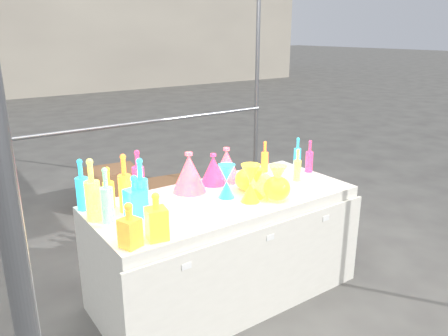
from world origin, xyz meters
TOP-DOWN VIEW (x-y plane):
  - ground at (0.00, 0.00)m, footprint 80.00×80.00m
  - display_table at (0.00, -0.01)m, footprint 1.84×0.83m
  - cardboard_box_closed at (-0.06, 2.03)m, footprint 0.63×0.49m
  - cardboard_box_flat at (0.78, 2.23)m, footprint 0.78×0.61m
  - bottle_0 at (-0.71, 0.26)m, footprint 0.07×0.07m
  - bottle_1 at (-0.85, 0.32)m, footprint 0.09×0.09m
  - bottle_2 at (-0.64, 0.14)m, footprint 0.10×0.10m
  - bottle_3 at (-0.46, 0.35)m, footprint 0.10×0.10m
  - bottle_4 at (-0.85, 0.12)m, footprint 0.12×0.12m
  - bottle_5 at (-0.80, 0.04)m, footprint 0.09×0.09m
  - bottle_7 at (-0.59, 0.02)m, footprint 0.09×0.09m
  - decanter_0 at (-0.66, -0.31)m, footprint 0.13×0.13m
  - decanter_1 at (-0.81, -0.31)m, footprint 0.12×0.12m
  - decanter_2 at (-0.64, 0.01)m, footprint 0.12×0.12m
  - hourglass_0 at (0.16, -0.15)m, footprint 0.13×0.13m
  - hourglass_2 at (0.24, -0.26)m, footprint 0.13×0.13m
  - hourglass_4 at (0.09, -0.18)m, footprint 0.16×0.16m
  - hourglass_5 at (0.00, -0.03)m, footprint 0.15×0.15m
  - globe_0 at (0.25, -0.26)m, footprint 0.21×0.21m
  - globe_1 at (0.22, -0.13)m, footprint 0.21×0.21m
  - globe_2 at (0.20, 0.00)m, footprint 0.23×0.23m
  - globe_3 at (0.26, 0.01)m, footprint 0.16×0.16m
  - lampshade_0 at (-0.14, 0.21)m, footprint 0.27×0.27m
  - lampshade_1 at (0.20, 0.26)m, footprint 0.24×0.24m
  - lampshade_2 at (0.08, 0.25)m, footprint 0.23×0.23m
  - bottle_8 at (0.86, 0.18)m, footprint 0.07×0.07m
  - bottle_9 at (0.57, 0.25)m, footprint 0.06×0.06m
  - bottle_10 at (0.86, 0.05)m, footprint 0.06×0.06m
  - bottle_11 at (0.63, -0.05)m, footprint 0.06×0.06m

SIDE VIEW (x-z plane):
  - ground at x=0.00m, z-range 0.00..0.00m
  - cardboard_box_flat at x=0.78m, z-range 0.00..0.06m
  - cardboard_box_closed at x=-0.06m, z-range 0.00..0.42m
  - display_table at x=0.00m, z-range 0.00..0.75m
  - globe_3 at x=0.26m, z-range 0.75..0.87m
  - globe_1 at x=0.22m, z-range 0.75..0.89m
  - globe_2 at x=0.20m, z-range 0.75..0.89m
  - globe_0 at x=0.25m, z-range 0.75..0.89m
  - hourglass_0 at x=0.16m, z-range 0.75..0.95m
  - lampshade_2 at x=0.08m, z-range 0.75..0.98m
  - hourglass_5 at x=0.00m, z-range 0.75..0.98m
  - hourglass_2 at x=0.24m, z-range 0.75..0.99m
  - decanter_1 at x=-0.81m, z-range 0.75..0.99m
  - bottle_11 at x=0.63m, z-range 0.75..1.00m
  - bottle_9 at x=0.57m, z-range 0.75..1.00m
  - hourglass_4 at x=0.09m, z-range 0.75..1.00m
  - lampshade_1 at x=0.20m, z-range 0.75..1.00m
  - bottle_8 at x=0.86m, z-range 0.75..1.00m
  - bottle_10 at x=0.86m, z-range 0.75..1.01m
  - decanter_0 at x=-0.66m, z-range 0.75..1.02m
  - decanter_2 at x=-0.64m, z-range 0.75..1.02m
  - bottle_0 at x=-0.71m, z-range 0.75..1.02m
  - lampshade_0 at x=-0.14m, z-range 0.75..1.03m
  - bottle_3 at x=-0.46m, z-range 0.75..1.07m
  - bottle_1 at x=-0.85m, z-range 0.75..1.08m
  - bottle_5 at x=-0.80m, z-range 0.75..1.09m
  - bottle_7 at x=-0.59m, z-range 0.75..1.11m
  - bottle_2 at x=-0.64m, z-range 0.75..1.12m
  - bottle_4 at x=-0.85m, z-range 0.75..1.13m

